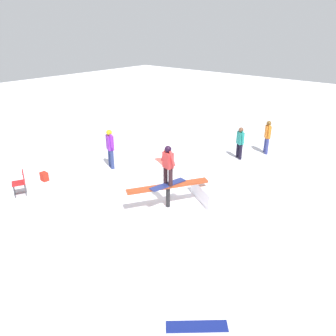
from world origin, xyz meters
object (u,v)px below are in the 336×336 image
at_px(loose_snowboard_navy, 197,326).
at_px(bystander_purple, 110,147).
at_px(loose_snowboard_coral, 163,163).
at_px(bystander_teal, 240,141).
at_px(rail_feature, 168,188).
at_px(bystander_orange, 267,135).
at_px(main_rider_on_rail, 168,166).
at_px(backpack_on_snow, 44,177).
at_px(folding_chair, 20,184).

bearing_deg(loose_snowboard_navy, bystander_purple, 109.04).
bearing_deg(bystander_purple, loose_snowboard_coral, -105.71).
xyz_separation_m(bystander_purple, bystander_teal, (-4.44, 3.62, -0.12)).
bearing_deg(rail_feature, bystander_orange, -151.79).
distance_m(main_rider_on_rail, loose_snowboard_navy, 5.04).
relative_size(rail_feature, bystander_orange, 1.61).
xyz_separation_m(bystander_teal, loose_snowboard_navy, (8.66, 3.89, -0.81)).
distance_m(main_rider_on_rail, bystander_purple, 4.12).
bearing_deg(bystander_orange, backpack_on_snow, -69.00).
bearing_deg(main_rider_on_rail, bystander_orange, -170.76).
height_order(bystander_purple, bystander_teal, bystander_purple).
distance_m(rail_feature, backpack_on_snow, 5.25).
distance_m(main_rider_on_rail, folding_chair, 5.42).
bearing_deg(bystander_orange, folding_chair, -63.88).
relative_size(folding_chair, backpack_on_snow, 2.59).
relative_size(rail_feature, main_rider_on_rail, 1.87).
bearing_deg(bystander_orange, loose_snowboard_coral, -71.82).
bearing_deg(main_rider_on_rail, loose_snowboard_coral, -124.82).
distance_m(loose_snowboard_coral, backpack_on_snow, 4.93).
xyz_separation_m(rail_feature, main_rider_on_rail, (0.00, 0.00, 0.79)).
bearing_deg(loose_snowboard_navy, bystander_orange, 66.24).
distance_m(rail_feature, folding_chair, 5.33).
bearing_deg(loose_snowboard_coral, bystander_orange, -101.10).
bearing_deg(bystander_purple, bystander_teal, -106.33).
relative_size(bystander_purple, bystander_teal, 1.15).
height_order(bystander_teal, loose_snowboard_navy, bystander_teal).
relative_size(main_rider_on_rail, loose_snowboard_navy, 1.08).
relative_size(bystander_purple, folding_chair, 1.90).
relative_size(rail_feature, backpack_on_snow, 7.41).
xyz_separation_m(bystander_orange, folding_chair, (9.55, -4.85, -0.47)).
xyz_separation_m(rail_feature, loose_snowboard_coral, (-2.71, -2.57, -0.68)).
bearing_deg(loose_snowboard_coral, loose_snowboard_navy, 159.39).
height_order(loose_snowboard_coral, backpack_on_snow, backpack_on_snow).
relative_size(loose_snowboard_coral, backpack_on_snow, 3.78).
bearing_deg(loose_snowboard_coral, bystander_purple, 75.18).
relative_size(bystander_orange, backpack_on_snow, 4.61).
relative_size(rail_feature, folding_chair, 2.86).
relative_size(loose_snowboard_navy, backpack_on_snow, 3.67).
relative_size(rail_feature, bystander_purple, 1.51).
xyz_separation_m(bystander_orange, bystander_purple, (5.86, -4.26, 0.06)).
xyz_separation_m(loose_snowboard_coral, loose_snowboard_navy, (5.97, 6.11, 0.00)).
relative_size(bystander_orange, bystander_purple, 0.94).
height_order(bystander_purple, loose_snowboard_coral, bystander_purple).
xyz_separation_m(bystander_orange, bystander_teal, (1.42, -0.64, -0.06)).
xyz_separation_m(rail_feature, bystander_teal, (-5.39, -0.35, 0.12)).
distance_m(bystander_teal, backpack_on_snow, 8.41).
bearing_deg(bystander_orange, rail_feature, -39.39).
bearing_deg(bystander_orange, bystander_purple, -72.97).
bearing_deg(folding_chair, rail_feature, 56.08).
height_order(rail_feature, bystander_orange, bystander_orange).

